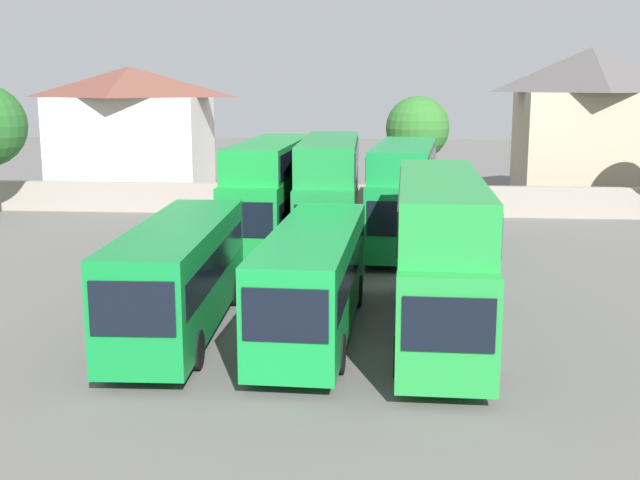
{
  "coord_description": "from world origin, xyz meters",
  "views": [
    {
      "loc": [
        2.35,
        -23.82,
        7.73
      ],
      "look_at": [
        0.0,
        3.0,
        2.44
      ],
      "focal_mm": 45.31,
      "sensor_mm": 36.0,
      "label": 1
    }
  ],
  "objects_px": {
    "house_terrace_left": "(132,131)",
    "bus_2": "(314,275)",
    "tree_right_of_lot": "(418,129)",
    "house_terrace_centre": "(587,124)",
    "bus_3": "(439,248)",
    "bus_4": "(271,188)",
    "bus_6": "(404,191)",
    "bus_1": "(179,271)",
    "bus_5": "(329,188)"
  },
  "relations": [
    {
      "from": "tree_right_of_lot",
      "to": "house_terrace_centre",
      "type": "bearing_deg",
      "value": 21.35
    },
    {
      "from": "bus_2",
      "to": "house_terrace_left",
      "type": "xyz_separation_m",
      "value": [
        -15.23,
        29.69,
        2.55
      ]
    },
    {
      "from": "bus_2",
      "to": "bus_6",
      "type": "distance_m",
      "value": 13.67
    },
    {
      "from": "house_terrace_centre",
      "to": "bus_2",
      "type": "bearing_deg",
      "value": -116.58
    },
    {
      "from": "house_terrace_centre",
      "to": "house_terrace_left",
      "type": "bearing_deg",
      "value": -179.66
    },
    {
      "from": "bus_5",
      "to": "bus_2",
      "type": "bearing_deg",
      "value": 0.57
    },
    {
      "from": "bus_1",
      "to": "bus_3",
      "type": "distance_m",
      "value": 8.02
    },
    {
      "from": "bus_5",
      "to": "tree_right_of_lot",
      "type": "xyz_separation_m",
      "value": [
        4.38,
        12.77,
        2.03
      ]
    },
    {
      "from": "bus_5",
      "to": "tree_right_of_lot",
      "type": "bearing_deg",
      "value": 159.47
    },
    {
      "from": "bus_2",
      "to": "bus_6",
      "type": "relative_size",
      "value": 1.03
    },
    {
      "from": "bus_1",
      "to": "bus_4",
      "type": "distance_m",
      "value": 13.53
    },
    {
      "from": "bus_2",
      "to": "bus_1",
      "type": "bearing_deg",
      "value": -85.08
    },
    {
      "from": "house_terrace_left",
      "to": "tree_right_of_lot",
      "type": "bearing_deg",
      "value": -12.22
    },
    {
      "from": "bus_2",
      "to": "house_terrace_centre",
      "type": "xyz_separation_m",
      "value": [
        14.95,
        29.87,
        3.15
      ]
    },
    {
      "from": "bus_1",
      "to": "house_terrace_centre",
      "type": "relative_size",
      "value": 1.07
    },
    {
      "from": "bus_1",
      "to": "tree_right_of_lot",
      "type": "height_order",
      "value": "tree_right_of_lot"
    },
    {
      "from": "bus_3",
      "to": "bus_5",
      "type": "distance_m",
      "value": 13.3
    },
    {
      "from": "bus_2",
      "to": "bus_4",
      "type": "bearing_deg",
      "value": -164.25
    },
    {
      "from": "bus_3",
      "to": "tree_right_of_lot",
      "type": "xyz_separation_m",
      "value": [
        0.08,
        25.35,
        2.17
      ]
    },
    {
      "from": "bus_6",
      "to": "bus_1",
      "type": "bearing_deg",
      "value": -22.85
    },
    {
      "from": "bus_1",
      "to": "bus_2",
      "type": "relative_size",
      "value": 0.97
    },
    {
      "from": "bus_1",
      "to": "bus_2",
      "type": "bearing_deg",
      "value": 90.82
    },
    {
      "from": "house_terrace_left",
      "to": "tree_right_of_lot",
      "type": "relative_size",
      "value": 1.51
    },
    {
      "from": "bus_1",
      "to": "bus_5",
      "type": "distance_m",
      "value": 13.54
    },
    {
      "from": "bus_1",
      "to": "bus_2",
      "type": "distance_m",
      "value": 4.16
    },
    {
      "from": "bus_5",
      "to": "bus_6",
      "type": "relative_size",
      "value": 1.09
    },
    {
      "from": "bus_4",
      "to": "tree_right_of_lot",
      "type": "bearing_deg",
      "value": 151.41
    },
    {
      "from": "house_terrace_left",
      "to": "tree_right_of_lot",
      "type": "distance_m",
      "value": 19.57
    },
    {
      "from": "bus_6",
      "to": "house_terrace_centre",
      "type": "height_order",
      "value": "house_terrace_centre"
    },
    {
      "from": "bus_4",
      "to": "house_terrace_left",
      "type": "distance_m",
      "value": 20.39
    },
    {
      "from": "bus_3",
      "to": "house_terrace_left",
      "type": "bearing_deg",
      "value": -146.15
    },
    {
      "from": "bus_1",
      "to": "tree_right_of_lot",
      "type": "xyz_separation_m",
      "value": [
        8.05,
        25.77,
        2.97
      ]
    },
    {
      "from": "bus_3",
      "to": "bus_6",
      "type": "bearing_deg",
      "value": -175.17
    },
    {
      "from": "bus_6",
      "to": "house_terrace_left",
      "type": "relative_size",
      "value": 1.02
    },
    {
      "from": "bus_6",
      "to": "house_terrace_centre",
      "type": "distance_m",
      "value": 20.58
    },
    {
      "from": "bus_2",
      "to": "bus_6",
      "type": "height_order",
      "value": "bus_6"
    },
    {
      "from": "bus_3",
      "to": "bus_4",
      "type": "distance_m",
      "value": 14.86
    },
    {
      "from": "bus_2",
      "to": "house_terrace_centre",
      "type": "distance_m",
      "value": 33.55
    },
    {
      "from": "house_terrace_left",
      "to": "house_terrace_centre",
      "type": "height_order",
      "value": "house_terrace_centre"
    },
    {
      "from": "bus_4",
      "to": "bus_6",
      "type": "relative_size",
      "value": 1.11
    },
    {
      "from": "bus_5",
      "to": "house_terrace_left",
      "type": "xyz_separation_m",
      "value": [
        -14.74,
        16.92,
        1.54
      ]
    },
    {
      "from": "house_terrace_left",
      "to": "bus_2",
      "type": "bearing_deg",
      "value": -62.85
    },
    {
      "from": "bus_4",
      "to": "tree_right_of_lot",
      "type": "distance_m",
      "value": 14.4
    },
    {
      "from": "bus_1",
      "to": "house_terrace_centre",
      "type": "bearing_deg",
      "value": 145.35
    },
    {
      "from": "bus_2",
      "to": "bus_5",
      "type": "xyz_separation_m",
      "value": [
        -0.49,
        12.78,
        1.01
      ]
    },
    {
      "from": "bus_5",
      "to": "tree_right_of_lot",
      "type": "relative_size",
      "value": 1.67
    },
    {
      "from": "bus_2",
      "to": "bus_4",
      "type": "height_order",
      "value": "bus_4"
    },
    {
      "from": "house_terrace_left",
      "to": "bus_3",
      "type": "bearing_deg",
      "value": -57.15
    },
    {
      "from": "house_terrace_left",
      "to": "bus_6",
      "type": "bearing_deg",
      "value": -42.03
    },
    {
      "from": "bus_3",
      "to": "bus_4",
      "type": "height_order",
      "value": "bus_4"
    }
  ]
}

